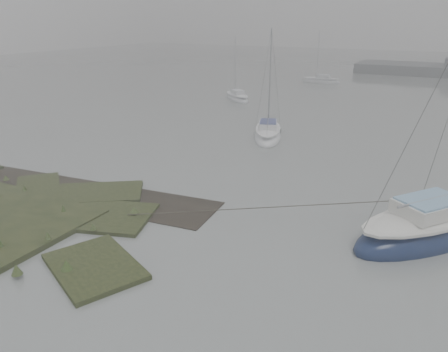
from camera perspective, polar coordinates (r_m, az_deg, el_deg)
ground at (r=41.79m, az=13.41°, el=8.54°), size 160.00×160.00×0.00m
sailboat_main at (r=18.74m, az=25.49°, el=-6.21°), size 6.40×7.49×10.56m
sailboat_white at (r=30.95m, az=5.74°, el=5.49°), size 3.72×5.87×7.88m
sailboat_far_a at (r=45.14m, az=1.72°, el=10.17°), size 4.53×4.24×6.60m
sailboat_far_c at (r=58.44m, az=12.56°, el=12.01°), size 4.93×1.95×6.81m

